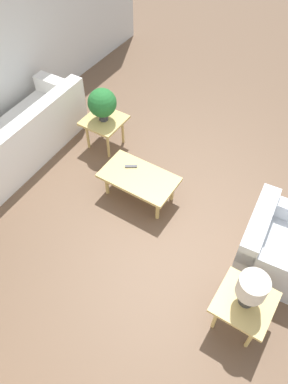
{
  "coord_description": "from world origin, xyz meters",
  "views": [
    {
      "loc": [
        -1.23,
        2.66,
        3.89
      ],
      "look_at": [
        0.27,
        0.3,
        0.55
      ],
      "focal_mm": 35.0,
      "sensor_mm": 36.0,
      "label": 1
    }
  ],
  "objects_px": {
    "armchair": "(280,248)",
    "potted_plant": "(102,103)",
    "sofa": "(22,139)",
    "coffee_table": "(139,179)",
    "side_table_lamp": "(244,304)",
    "table_lamp": "(252,289)",
    "side_table_plant": "(104,123)"
  },
  "relations": [
    {
      "from": "armchair",
      "to": "potted_plant",
      "type": "distance_m",
      "value": 2.93
    },
    {
      "from": "sofa",
      "to": "coffee_table",
      "type": "xyz_separation_m",
      "value": [
        -1.83,
        -0.23,
        0.02
      ]
    },
    {
      "from": "coffee_table",
      "to": "side_table_lamp",
      "type": "xyz_separation_m",
      "value": [
        -1.78,
        0.89,
        0.07
      ]
    },
    {
      "from": "table_lamp",
      "to": "armchair",
      "type": "bearing_deg",
      "value": -95.08
    },
    {
      "from": "sofa",
      "to": "armchair",
      "type": "bearing_deg",
      "value": 91.83
    },
    {
      "from": "side_table_plant",
      "to": "table_lamp",
      "type": "relative_size",
      "value": 1.3
    },
    {
      "from": "side_table_plant",
      "to": "potted_plant",
      "type": "relative_size",
      "value": 1.12
    },
    {
      "from": "coffee_table",
      "to": "table_lamp",
      "type": "height_order",
      "value": "table_lamp"
    },
    {
      "from": "coffee_table",
      "to": "sofa",
      "type": "bearing_deg",
      "value": 7.2
    },
    {
      "from": "armchair",
      "to": "table_lamp",
      "type": "xyz_separation_m",
      "value": [
        0.08,
        0.9,
        0.47
      ]
    },
    {
      "from": "sofa",
      "to": "side_table_lamp",
      "type": "distance_m",
      "value": 3.67
    },
    {
      "from": "side_table_plant",
      "to": "table_lamp",
      "type": "height_order",
      "value": "table_lamp"
    },
    {
      "from": "side_table_plant",
      "to": "potted_plant",
      "type": "xyz_separation_m",
      "value": [
        0.0,
        -0.0,
        0.35
      ]
    },
    {
      "from": "sofa",
      "to": "table_lamp",
      "type": "bearing_deg",
      "value": 77.8
    },
    {
      "from": "coffee_table",
      "to": "side_table_lamp",
      "type": "height_order",
      "value": "side_table_lamp"
    },
    {
      "from": "sofa",
      "to": "potted_plant",
      "type": "height_order",
      "value": "potted_plant"
    },
    {
      "from": "armchair",
      "to": "side_table_plant",
      "type": "relative_size",
      "value": 1.84
    },
    {
      "from": "side_table_plant",
      "to": "coffee_table",
      "type": "bearing_deg",
      "value": 149.18
    },
    {
      "from": "armchair",
      "to": "side_table_lamp",
      "type": "bearing_deg",
      "value": 169.69
    },
    {
      "from": "armchair",
      "to": "table_lamp",
      "type": "relative_size",
      "value": 2.38
    },
    {
      "from": "side_table_plant",
      "to": "armchair",
      "type": "bearing_deg",
      "value": 168.68
    },
    {
      "from": "armchair",
      "to": "side_table_lamp",
      "type": "height_order",
      "value": "armchair"
    },
    {
      "from": "potted_plant",
      "to": "armchair",
      "type": "bearing_deg",
      "value": 168.68
    },
    {
      "from": "armchair",
      "to": "coffee_table",
      "type": "relative_size",
      "value": 1.03
    },
    {
      "from": "coffee_table",
      "to": "table_lamp",
      "type": "bearing_deg",
      "value": 153.6
    },
    {
      "from": "coffee_table",
      "to": "potted_plant",
      "type": "relative_size",
      "value": 1.99
    },
    {
      "from": "sofa",
      "to": "potted_plant",
      "type": "xyz_separation_m",
      "value": [
        -0.86,
        -0.81,
        0.44
      ]
    },
    {
      "from": "sofa",
      "to": "side_table_plant",
      "type": "height_order",
      "value": "sofa"
    },
    {
      "from": "side_table_lamp",
      "to": "sofa",
      "type": "bearing_deg",
      "value": -10.27
    },
    {
      "from": "armchair",
      "to": "table_lamp",
      "type": "height_order",
      "value": "table_lamp"
    },
    {
      "from": "sofa",
      "to": "side_table_lamp",
      "type": "xyz_separation_m",
      "value": [
        -3.61,
        0.65,
        0.09
      ]
    },
    {
      "from": "coffee_table",
      "to": "table_lamp",
      "type": "distance_m",
      "value": 2.03
    }
  ]
}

